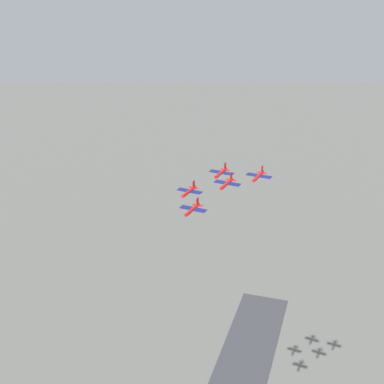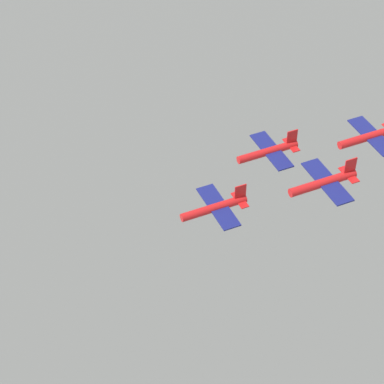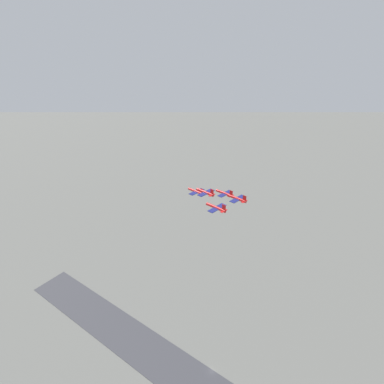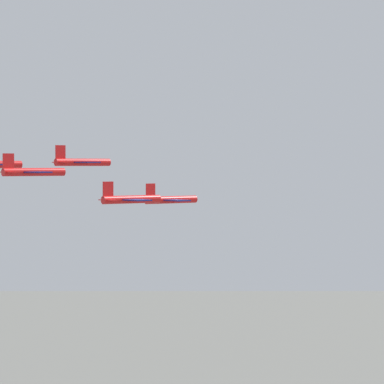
# 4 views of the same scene
# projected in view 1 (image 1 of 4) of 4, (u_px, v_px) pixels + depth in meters

# --- Properties ---
(jet_0) EXTENTS (8.35, 8.15, 2.87)m
(jet_0) POSITION_uv_depth(u_px,v_px,m) (193.00, 209.00, 155.17)
(jet_0) COLOR red
(jet_1) EXTENTS (8.35, 8.15, 2.87)m
(jet_1) POSITION_uv_depth(u_px,v_px,m) (227.00, 183.00, 159.51)
(jet_1) COLOR red
(jet_2) EXTENTS (8.35, 8.15, 2.87)m
(jet_2) POSITION_uv_depth(u_px,v_px,m) (189.00, 191.00, 166.34)
(jet_2) COLOR red
(jet_3) EXTENTS (8.35, 8.15, 2.87)m
(jet_3) POSITION_uv_depth(u_px,v_px,m) (259.00, 176.00, 166.02)
(jet_3) COLOR red
(jet_4) EXTENTS (8.35, 8.15, 2.87)m
(jet_4) POSITION_uv_depth(u_px,v_px,m) (221.00, 173.00, 171.36)
(jet_4) COLOR red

